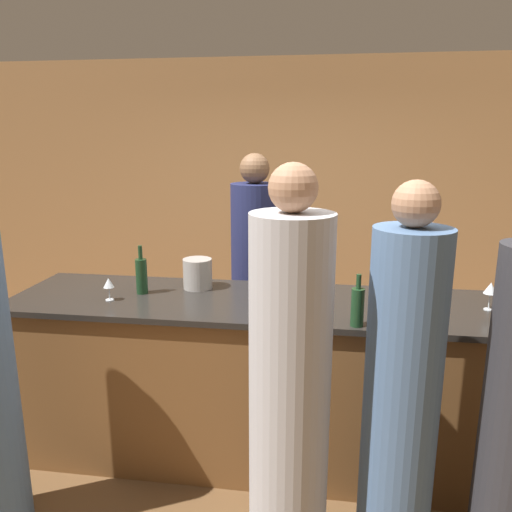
# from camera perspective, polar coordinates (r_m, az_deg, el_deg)

# --- Properties ---
(ground_plane) EXTENTS (14.00, 14.00, 0.00)m
(ground_plane) POSITION_cam_1_polar(r_m,az_deg,el_deg) (3.51, 1.20, -21.63)
(ground_plane) COLOR brown
(back_wall) EXTENTS (8.00, 0.06, 2.80)m
(back_wall) POSITION_cam_1_polar(r_m,az_deg,el_deg) (5.36, 4.57, 6.91)
(back_wall) COLOR #A37547
(back_wall) RESTS_ON ground_plane
(bar_counter) EXTENTS (3.15, 0.80, 1.05)m
(bar_counter) POSITION_cam_1_polar(r_m,az_deg,el_deg) (3.23, 1.25, -13.96)
(bar_counter) COLOR brown
(bar_counter) RESTS_ON ground_plane
(bartender) EXTENTS (0.37, 0.37, 1.90)m
(bartender) POSITION_cam_1_polar(r_m,az_deg,el_deg) (3.94, -0.15, -3.21)
(bartender) COLOR #1E234C
(bartender) RESTS_ON ground_plane
(guest_1) EXTENTS (0.34, 0.34, 1.85)m
(guest_1) POSITION_cam_1_polar(r_m,az_deg,el_deg) (2.42, 16.23, -15.66)
(guest_1) COLOR #4C6B93
(guest_1) RESTS_ON ground_plane
(guest_3) EXTENTS (0.36, 0.36, 1.92)m
(guest_3) POSITION_cam_1_polar(r_m,az_deg,el_deg) (2.31, 3.84, -15.77)
(guest_3) COLOR #B2B2B7
(guest_3) RESTS_ON ground_plane
(wine_bottle_0) EXTENTS (0.07, 0.07, 0.28)m
(wine_bottle_0) POSITION_cam_1_polar(r_m,az_deg,el_deg) (2.65, 11.52, -5.63)
(wine_bottle_0) COLOR #19381E
(wine_bottle_0) RESTS_ON bar_counter
(wine_bottle_1) EXTENTS (0.07, 0.07, 0.31)m
(wine_bottle_1) POSITION_cam_1_polar(r_m,az_deg,el_deg) (3.21, -12.95, -2.15)
(wine_bottle_1) COLOR #19381E
(wine_bottle_1) RESTS_ON bar_counter
(wine_bottle_2) EXTENTS (0.08, 0.08, 0.28)m
(wine_bottle_2) POSITION_cam_1_polar(r_m,az_deg,el_deg) (2.98, 2.38, -3.11)
(wine_bottle_2) COLOR #19381E
(wine_bottle_2) RESTS_ON bar_counter
(ice_bucket) EXTENTS (0.19, 0.19, 0.19)m
(ice_bucket) POSITION_cam_1_polar(r_m,az_deg,el_deg) (3.26, -6.69, -2.00)
(ice_bucket) COLOR #9E9993
(ice_bucket) RESTS_ON bar_counter
(wine_glass_0) EXTENTS (0.06, 0.06, 0.14)m
(wine_glass_0) POSITION_cam_1_polar(r_m,az_deg,el_deg) (3.12, -16.49, -3.07)
(wine_glass_0) COLOR silver
(wine_glass_0) RESTS_ON bar_counter
(wine_glass_1) EXTENTS (0.08, 0.08, 0.16)m
(wine_glass_1) POSITION_cam_1_polar(r_m,az_deg,el_deg) (3.12, 25.24, -3.43)
(wine_glass_1) COLOR silver
(wine_glass_1) RESTS_ON bar_counter
(wine_glass_2) EXTENTS (0.07, 0.07, 0.16)m
(wine_glass_2) POSITION_cam_1_polar(r_m,az_deg,el_deg) (2.81, 6.06, -4.03)
(wine_glass_2) COLOR silver
(wine_glass_2) RESTS_ON bar_counter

